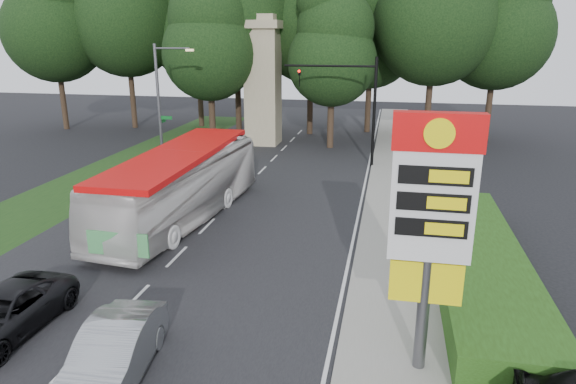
% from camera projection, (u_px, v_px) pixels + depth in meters
% --- Properties ---
extents(ground, '(120.00, 120.00, 0.00)m').
position_uv_depth(ground, '(63.00, 373.00, 13.53)').
color(ground, black).
rests_on(ground, ground).
extents(road_surface, '(14.00, 80.00, 0.02)m').
position_uv_depth(road_surface, '(214.00, 219.00, 24.77)').
color(road_surface, black).
rests_on(road_surface, ground).
extents(sidewalk_right, '(3.00, 80.00, 0.12)m').
position_uv_depth(sidewalk_right, '(393.00, 231.00, 23.15)').
color(sidewalk_right, gray).
rests_on(sidewalk_right, ground).
extents(grass_verge_left, '(5.00, 50.00, 0.02)m').
position_uv_depth(grass_verge_left, '(102.00, 177.00, 32.19)').
color(grass_verge_left, '#193814').
rests_on(grass_verge_left, ground).
extents(hedge, '(3.00, 14.00, 1.20)m').
position_uv_depth(hedge, '(477.00, 262.00, 18.68)').
color(hedge, '#234311').
rests_on(hedge, ground).
extents(gas_station_pylon, '(2.10, 0.45, 6.85)m').
position_uv_depth(gas_station_pylon, '(432.00, 212.00, 12.36)').
color(gas_station_pylon, '#59595E').
rests_on(gas_station_pylon, ground).
extents(traffic_signal_mast, '(6.10, 0.35, 7.20)m').
position_uv_depth(traffic_signal_mast, '(355.00, 96.00, 33.58)').
color(traffic_signal_mast, black).
rests_on(traffic_signal_mast, ground).
extents(streetlight_signs, '(2.75, 0.98, 8.00)m').
position_uv_depth(streetlight_signs, '(161.00, 99.00, 34.17)').
color(streetlight_signs, '#59595E').
rests_on(streetlight_signs, ground).
extents(monument, '(3.00, 3.00, 10.05)m').
position_uv_depth(monument, '(263.00, 80.00, 40.52)').
color(monument, tan).
rests_on(monument, ground).
extents(tree_far_west, '(8.96, 8.96, 17.60)m').
position_uv_depth(tree_far_west, '(52.00, 9.00, 45.48)').
color(tree_far_west, '#2D2116').
rests_on(tree_far_west, ground).
extents(tree_west_near, '(8.40, 8.40, 16.50)m').
position_uv_depth(tree_west_near, '(196.00, 18.00, 47.15)').
color(tree_west_near, '#2D2116').
rests_on(tree_west_near, ground).
extents(tree_center_right, '(9.24, 9.24, 18.15)m').
position_uv_depth(tree_center_right, '(311.00, 4.00, 42.91)').
color(tree_center_right, '#2D2116').
rests_on(tree_center_right, ground).
extents(tree_east_near, '(8.12, 8.12, 15.95)m').
position_uv_depth(tree_east_near, '(372.00, 21.00, 44.23)').
color(tree_east_near, '#2D2116').
rests_on(tree_east_near, ground).
extents(tree_far_east, '(8.68, 8.68, 17.05)m').
position_uv_depth(tree_far_east, '(500.00, 11.00, 40.27)').
color(tree_far_east, '#2D2116').
rests_on(tree_far_east, ground).
extents(tree_monument_left, '(7.28, 7.28, 14.30)m').
position_uv_depth(tree_monument_left, '(209.00, 33.00, 39.29)').
color(tree_monument_left, '#2D2116').
rests_on(tree_monument_left, ground).
extents(tree_monument_right, '(6.72, 6.72, 13.20)m').
position_uv_depth(tree_monument_right, '(332.00, 42.00, 38.16)').
color(tree_monument_right, '#2D2116').
rests_on(tree_monument_right, ground).
extents(transit_bus, '(4.09, 12.35, 3.38)m').
position_uv_depth(transit_bus, '(181.00, 187.00, 24.17)').
color(transit_bus, silver).
rests_on(transit_bus, ground).
extents(sedan_silver, '(2.18, 4.71, 1.49)m').
position_uv_depth(sedan_silver, '(113.00, 354.00, 13.07)').
color(sedan_silver, '#9B9EA2').
rests_on(sedan_silver, ground).
extents(suv_charcoal, '(2.32, 4.87, 1.34)m').
position_uv_depth(suv_charcoal, '(3.00, 313.00, 15.11)').
color(suv_charcoal, black).
rests_on(suv_charcoal, ground).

